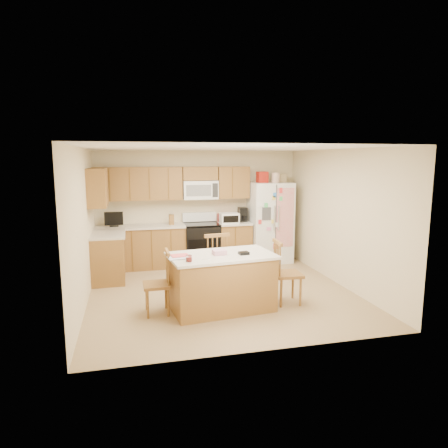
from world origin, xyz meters
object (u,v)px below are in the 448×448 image
object	(u,v)px
stove	(201,243)
refrigerator	(270,221)
windsor_chair_right	(286,274)
island	(222,282)
windsor_chair_left	(158,284)
windsor_chair_back	(214,264)

from	to	relation	value
stove	refrigerator	world-z (taller)	refrigerator
stove	windsor_chair_right	bearing A→B (deg)	-71.58
island	windsor_chair_right	world-z (taller)	windsor_chair_right
refrigerator	windsor_chair_left	xyz separation A→B (m)	(-2.71, -2.60, -0.46)
stove	island	world-z (taller)	stove
island	windsor_chair_right	distance (m)	1.08
windsor_chair_back	refrigerator	bearing A→B (deg)	47.96
island	windsor_chair_right	size ratio (longest dim) A/B	1.63
island	windsor_chair_back	distance (m)	0.77
island	windsor_chair_back	bearing A→B (deg)	86.65
stove	island	bearing A→B (deg)	-93.73
windsor_chair_left	windsor_chair_back	distance (m)	1.24
stove	windsor_chair_back	xyz separation A→B (m)	(-0.13, -1.95, 0.04)
windsor_chair_left	windsor_chair_back	size ratio (longest dim) A/B	0.89
stove	refrigerator	xyz separation A→B (m)	(1.57, -0.06, 0.45)
island	stove	bearing A→B (deg)	86.27
windsor_chair_left	windsor_chair_right	world-z (taller)	windsor_chair_right
windsor_chair_left	windsor_chair_right	xyz separation A→B (m)	(2.04, -0.03, 0.03)
windsor_chair_left	windsor_chair_right	bearing A→B (deg)	-0.94
refrigerator	windsor_chair_right	size ratio (longest dim) A/B	1.96
stove	windsor_chair_left	bearing A→B (deg)	-113.23
stove	windsor_chair_back	world-z (taller)	stove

